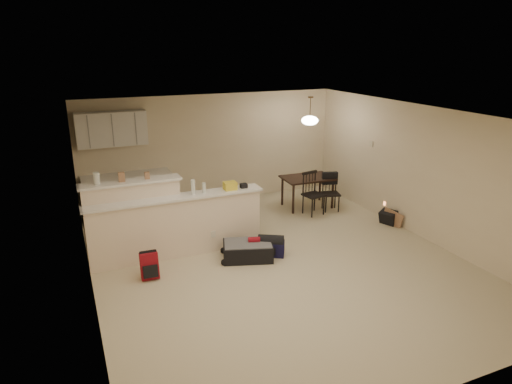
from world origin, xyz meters
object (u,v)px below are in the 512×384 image
dining_table (308,181)px  suitcase (248,251)px  dining_chair_near (314,194)px  dining_chair_far (331,193)px  pendant_lamp (310,120)px  red_backpack (149,266)px  navy_duffel (271,248)px  black_daypack (389,217)px

dining_table → suitcase: (-2.26, -1.93, -0.47)m
dining_chair_near → dining_chair_far: size_ratio=1.13×
dining_table → pendant_lamp: pendant_lamp is taller
dining_chair_far → red_backpack: size_ratio=1.97×
dining_table → dining_chair_near: bearing=-100.2°
dining_chair_near → dining_table: bearing=67.0°
navy_duffel → black_daypack: 2.88m
dining_chair_near → dining_chair_far: bearing=-3.6°
dining_table → dining_chair_far: bearing=-47.0°
navy_duffel → dining_chair_far: bearing=64.7°
dining_table → pendant_lamp: (0.00, 0.00, 1.37)m
dining_chair_far → dining_chair_near: bearing=-158.3°
suitcase → red_backpack: bearing=-161.3°
dining_chair_near → red_backpack: size_ratio=2.23×
suitcase → navy_duffel: (0.42, -0.04, -0.01)m
pendant_lamp → suitcase: (-2.26, -1.93, -1.85)m
red_backpack → dining_chair_far: bearing=22.6°
black_daypack → dining_chair_far: bearing=8.6°
red_backpack → navy_duffel: red_backpack is taller
black_daypack → dining_chair_near: bearing=24.4°
red_backpack → navy_duffel: (2.12, -0.02, -0.08)m
red_backpack → black_daypack: (4.98, 0.34, -0.07)m
dining_table → black_daypack: size_ratio=3.56×
dining_table → suitcase: size_ratio=1.38×
suitcase → navy_duffel: suitcase is taller
dining_chair_near → suitcase: dining_chair_near is taller
dining_chair_near → navy_duffel: dining_chair_near is taller
suitcase → black_daypack: (3.28, 0.32, 0.00)m
red_backpack → dining_chair_near: bearing=24.1°
dining_chair_near → red_backpack: (-3.84, -1.48, -0.26)m
dining_chair_far → suitcase: (-2.62, -1.51, -0.27)m
dining_chair_near → dining_chair_far: dining_chair_near is taller
dining_table → dining_chair_far: size_ratio=1.40×
pendant_lamp → suitcase: bearing=-139.4°
red_backpack → dining_table: bearing=29.4°
suitcase → black_daypack: bearing=23.6°
dining_chair_near → black_daypack: 1.64m
red_backpack → black_daypack: red_backpack is taller
pendant_lamp → suitcase: size_ratio=0.74×
dining_table → navy_duffel: size_ratio=2.45×
dining_table → navy_duffel: bearing=-130.0°
suitcase → red_backpack: size_ratio=2.00×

